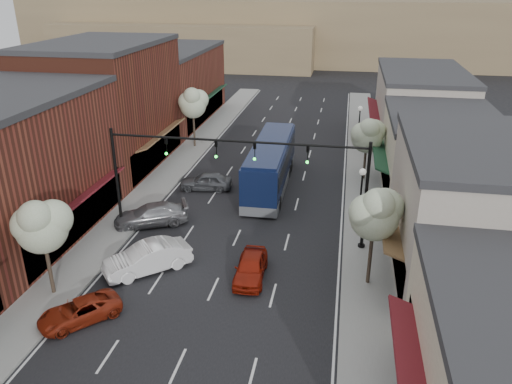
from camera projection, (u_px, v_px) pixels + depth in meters
The scene contains 27 objects.
ground at pixel (203, 311), 25.44m from camera, with size 160.00×160.00×0.00m, color black.
sidewalk_left at pixel (169, 172), 43.55m from camera, with size 2.80×73.00×0.15m, color gray.
sidewalk_right at pixel (365, 186), 40.76m from camera, with size 2.80×73.00×0.15m, color gray.
curb_left at pixel (184, 173), 43.32m from camera, with size 0.25×73.00×0.17m, color gray.
curb_right at pixel (347, 184), 40.99m from camera, with size 0.25×73.00×0.17m, color gray.
bldg_left_midnear at pixel (9, 168), 31.41m from camera, with size 10.14×14.10×9.40m.
bldg_left_midfar at pixel (107, 106), 43.79m from camera, with size 10.14×14.10×10.90m.
bldg_left_far at pixel (170, 85), 58.75m from camera, with size 10.14×18.10×8.40m.
bldg_right_midnear at pixel (474, 213), 27.07m from camera, with size 9.14×12.10×7.90m.
bldg_right_midfar at pixel (439, 156), 38.22m from camera, with size 9.14×12.10×6.40m.
bldg_right_far at pixel (419, 107), 50.69m from camera, with size 9.14×16.10×7.40m.
hill_far at pixel (320, 29), 104.54m from camera, with size 120.00×30.00×12.00m, color #7A6647.
hill_near at pixel (189, 43), 98.61m from camera, with size 50.00×20.00×8.00m, color #7A6647.
signal_mast_right at pixel (327, 178), 29.94m from camera, with size 8.22×0.46×7.00m.
signal_mast_left at pixel (150, 166), 31.80m from camera, with size 8.22×0.46×7.00m.
tree_right_near at pixel (376, 212), 25.88m from camera, with size 2.85×2.65×5.95m.
tree_right_far at pixel (368, 134), 40.54m from camera, with size 2.85×2.65×5.43m.
tree_left_near at pixel (41, 224), 25.11m from camera, with size 2.85×2.65×5.69m.
tree_left_far at pixel (193, 102), 48.49m from camera, with size 2.85×2.65×6.13m.
lamp_post_near at pixel (361, 189), 32.47m from camera, with size 0.44×0.44×4.44m.
lamp_post_far at pixel (359, 121), 48.31m from camera, with size 0.44×0.44×4.44m.
coach_bus at pixel (270, 164), 39.97m from camera, with size 2.89×12.41×3.78m.
red_hatchback at pixel (251, 267), 28.03m from camera, with size 1.64×4.08×1.39m, color maroon.
parked_car_a at pixel (80, 311), 24.53m from camera, with size 1.84×3.99×1.11m, color maroon.
parked_car_b at pixel (147, 258), 28.69m from camera, with size 1.75×5.02×1.65m, color white.
parked_car_c at pixel (151, 215), 34.19m from camera, with size 2.04×5.03×1.46m, color gray.
parked_car_d at pixel (206, 181), 39.95m from camera, with size 1.69×4.19×1.43m, color #4F5155.
Camera 1 is at (6.45, -20.19, 15.57)m, focal length 35.00 mm.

